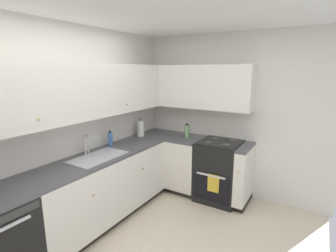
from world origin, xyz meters
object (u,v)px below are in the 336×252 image
Objects in this scene: soap_bottle at (110,139)px; paper_towel_roll at (141,128)px; oil_bottle at (187,131)px; oven_range at (219,170)px.

paper_towel_roll is (0.68, -0.02, 0.02)m from soap_bottle.
oil_bottle is (0.30, -0.70, -0.02)m from paper_towel_roll.
soap_bottle is (-1.00, 1.28, 0.55)m from oven_range.
oven_range is 1.72m from soap_bottle.
soap_bottle is at bearing 143.80° from oil_bottle.
soap_bottle reaches higher than oven_range.
soap_bottle is at bearing 128.05° from oven_range.
paper_towel_roll reaches higher than soap_bottle.
soap_bottle is at bearing 178.33° from paper_towel_roll.
paper_towel_roll is at bearing 104.20° from oven_range.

